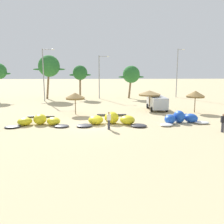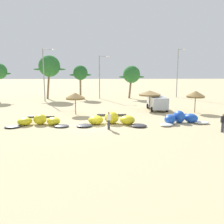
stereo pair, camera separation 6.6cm
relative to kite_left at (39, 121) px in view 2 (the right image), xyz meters
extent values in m
plane|color=#C6B284|center=(5.40, -0.64, -0.40)|extent=(260.00, 260.00, 0.00)
ellipsoid|color=#333338|center=(-2.25, -0.96, -0.29)|extent=(1.84, 1.70, 0.21)
ellipsoid|color=yellow|center=(-1.38, -0.03, -0.01)|extent=(1.87, 1.94, 0.77)
ellipsoid|color=yellow|center=(0.00, 0.33, 0.12)|extent=(1.27, 1.51, 1.03)
ellipsoid|color=yellow|center=(1.38, 0.00, -0.01)|extent=(1.89, 1.94, 0.77)
ellipsoid|color=#333338|center=(2.27, -0.91, -0.29)|extent=(1.82, 1.67, 0.21)
cylinder|color=#333338|center=(-0.01, 0.85, 0.24)|extent=(2.64, 0.27, 0.24)
cube|color=#333338|center=(0.00, 0.18, 0.12)|extent=(0.97, 0.55, 0.04)
ellipsoid|color=#333338|center=(4.46, -0.91, -0.28)|extent=(1.91, 1.82, 0.24)
ellipsoid|color=yellow|center=(5.52, 0.08, 0.04)|extent=(2.08, 2.11, 0.88)
ellipsoid|color=yellow|center=(7.12, 0.39, 0.20)|extent=(1.51, 1.63, 1.19)
ellipsoid|color=yellow|center=(8.67, -0.09, 0.04)|extent=(2.03, 2.08, 0.88)
ellipsoid|color=#333338|center=(9.61, -1.19, -0.28)|extent=(1.99, 1.92, 0.24)
cylinder|color=#333338|center=(7.15, 0.94, 0.33)|extent=(3.03, 0.44, 0.27)
cube|color=#333338|center=(7.11, 0.24, 0.20)|extent=(1.13, 0.62, 0.04)
ellipsoid|color=white|center=(12.36, -1.02, -0.27)|extent=(1.77, 1.66, 0.25)
ellipsoid|color=blue|center=(12.95, -0.08, 0.06)|extent=(1.55, 1.73, 0.92)
ellipsoid|color=blue|center=(14.05, 0.45, 0.22)|extent=(1.35, 1.60, 1.24)
ellipsoid|color=blue|center=(15.28, 0.40, 0.06)|extent=(1.77, 1.76, 0.92)
ellipsoid|color=white|center=(16.19, -0.22, -0.27)|extent=(1.55, 1.27, 0.25)
cylinder|color=white|center=(13.95, 0.94, 0.32)|extent=(2.28, 0.67, 0.21)
cube|color=white|center=(14.08, 0.31, 0.22)|extent=(0.92, 0.67, 0.04)
cylinder|color=brown|center=(2.98, 5.71, 0.63)|extent=(0.10, 0.10, 2.05)
cone|color=olive|center=(2.98, 5.71, 1.95)|extent=(2.37, 2.37, 0.60)
cylinder|color=olive|center=(2.98, 5.71, 1.55)|extent=(2.25, 2.25, 0.20)
cylinder|color=brown|center=(12.60, 8.42, 0.68)|extent=(0.10, 0.10, 2.16)
cone|color=#9E7F4C|center=(12.60, 8.42, 2.01)|extent=(2.97, 2.97, 0.50)
cylinder|color=olive|center=(12.60, 8.42, 1.66)|extent=(2.82, 2.82, 0.20)
cylinder|color=brown|center=(17.99, 6.23, 0.66)|extent=(0.10, 0.10, 2.12)
cone|color=olive|center=(17.99, 6.23, 2.05)|extent=(2.33, 2.33, 0.65)
cylinder|color=olive|center=(17.99, 6.23, 1.62)|extent=(2.21, 2.21, 0.20)
cube|color=#B2B7BC|center=(13.64, 8.39, 0.69)|extent=(2.04, 4.81, 1.50)
cube|color=black|center=(13.66, 9.71, 0.95)|extent=(1.94, 1.23, 0.56)
cylinder|color=black|center=(12.68, 9.89, -0.06)|extent=(0.25, 0.68, 0.68)
cylinder|color=black|center=(14.64, 9.86, -0.06)|extent=(0.25, 0.68, 0.68)
cylinder|color=black|center=(12.64, 6.92, -0.06)|extent=(0.25, 0.68, 0.68)
cylinder|color=black|center=(14.60, 6.89, -0.06)|extent=(0.25, 0.68, 0.68)
cylinder|color=#383842|center=(16.54, -3.62, 0.03)|extent=(0.24, 0.24, 0.85)
cube|color=black|center=(16.54, -3.62, 0.73)|extent=(0.36, 0.22, 0.56)
sphere|color=#9E7051|center=(16.54, -3.62, 1.12)|extent=(0.20, 0.20, 0.20)
cylinder|color=#383842|center=(6.73, -2.11, 0.03)|extent=(0.24, 0.24, 0.85)
cube|color=white|center=(6.73, -2.11, 0.73)|extent=(0.36, 0.22, 0.56)
sphere|color=#9E7051|center=(6.73, -2.11, 1.12)|extent=(0.20, 0.20, 0.20)
ellipsoid|color=#286B2D|center=(-10.57, 20.21, 4.34)|extent=(1.96, 0.50, 0.36)
cylinder|color=brown|center=(-3.64, 22.39, 2.65)|extent=(0.96, 0.36, 6.09)
sphere|color=#286B2D|center=(-3.34, 22.39, 5.69)|extent=(3.95, 3.95, 3.95)
ellipsoid|color=#286B2D|center=(-4.92, 22.39, 5.10)|extent=(2.77, 0.50, 0.36)
ellipsoid|color=#286B2D|center=(-1.76, 22.39, 5.10)|extent=(2.77, 0.50, 0.36)
cylinder|color=#7F6647|center=(2.26, 22.87, 2.03)|extent=(0.44, 0.36, 4.87)
sphere|color=#236028|center=(2.30, 22.87, 4.46)|extent=(2.74, 2.74, 2.74)
ellipsoid|color=#236028|center=(1.20, 22.87, 4.05)|extent=(1.92, 0.50, 0.36)
ellipsoid|color=#236028|center=(3.40, 22.87, 4.05)|extent=(1.92, 0.50, 0.36)
cylinder|color=brown|center=(11.79, 22.58, 1.88)|extent=(0.77, 0.36, 4.57)
sphere|color=#286B2D|center=(12.00, 22.58, 4.15)|extent=(3.25, 3.25, 3.25)
ellipsoid|color=#286B2D|center=(10.70, 22.58, 3.67)|extent=(2.27, 0.50, 0.36)
ellipsoid|color=#286B2D|center=(13.30, 22.58, 3.67)|extent=(2.27, 0.50, 0.36)
cylinder|color=gray|center=(-3.60, 18.71, 4.06)|extent=(0.18, 0.18, 8.91)
cylinder|color=gray|center=(-2.72, 18.71, 8.36)|extent=(1.76, 0.10, 0.10)
ellipsoid|color=silver|center=(-1.84, 18.71, 8.36)|extent=(0.56, 0.24, 0.20)
cylinder|color=gray|center=(5.90, 22.44, 3.61)|extent=(0.18, 0.18, 8.01)
cylinder|color=gray|center=(6.71, 22.44, 7.46)|extent=(1.63, 0.10, 0.10)
ellipsoid|color=silver|center=(7.53, 22.44, 7.46)|extent=(0.56, 0.24, 0.20)
cylinder|color=gray|center=(21.22, 23.86, 4.33)|extent=(0.18, 0.18, 9.45)
cylinder|color=gray|center=(21.77, 23.86, 8.90)|extent=(1.09, 0.10, 0.10)
ellipsoid|color=silver|center=(22.31, 23.86, 8.90)|extent=(0.56, 0.24, 0.20)
camera|label=1|loc=(5.89, -23.39, 4.89)|focal=38.63mm
camera|label=2|loc=(5.96, -23.40, 4.89)|focal=38.63mm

